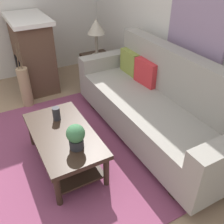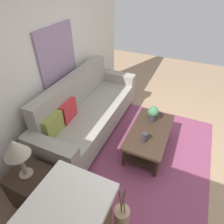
% 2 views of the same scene
% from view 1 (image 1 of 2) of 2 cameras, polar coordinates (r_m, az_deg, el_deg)
% --- Properties ---
extents(ground_plane, '(8.88, 8.88, 0.00)m').
position_cam_1_polar(ground_plane, '(3.02, -19.66, -12.21)').
color(ground_plane, '#9E7F60').
extents(wall_back, '(4.88, 0.10, 2.70)m').
position_cam_1_polar(wall_back, '(3.21, 17.58, 19.31)').
color(wall_back, silver).
rests_on(wall_back, ground_plane).
extents(area_rug, '(2.55, 2.08, 0.01)m').
position_cam_1_polar(area_rug, '(3.07, -10.55, -9.38)').
color(area_rug, '#843D5B').
rests_on(area_rug, ground_plane).
extents(couch, '(2.43, 0.84, 1.08)m').
position_cam_1_polar(couch, '(3.12, 9.58, 1.51)').
color(couch, gray).
rests_on(couch, ground_plane).
extents(throw_pillow_olive, '(0.36, 0.12, 0.32)m').
position_cam_1_polar(throw_pillow_olive, '(3.63, 4.17, 11.11)').
color(throw_pillow_olive, olive).
rests_on(throw_pillow_olive, couch).
extents(throw_pillow_crimson, '(0.37, 0.15, 0.32)m').
position_cam_1_polar(throw_pillow_crimson, '(3.34, 7.73, 8.79)').
color(throw_pillow_crimson, red).
rests_on(throw_pillow_crimson, couch).
extents(coffee_table, '(1.10, 0.60, 0.43)m').
position_cam_1_polar(coffee_table, '(2.77, -10.71, -6.49)').
color(coffee_table, '#332319').
rests_on(coffee_table, ground_plane).
extents(tabletop_vase, '(0.08, 0.08, 0.15)m').
position_cam_1_polar(tabletop_vase, '(2.86, -12.42, -0.38)').
color(tabletop_vase, '#2D2D33').
rests_on(tabletop_vase, coffee_table).
extents(potted_plant_tabletop, '(0.18, 0.18, 0.26)m').
position_cam_1_polar(potted_plant_tabletop, '(2.40, -8.16, -5.38)').
color(potted_plant_tabletop, '#2D2D33').
rests_on(potted_plant_tabletop, coffee_table).
extents(side_table, '(0.44, 0.44, 0.56)m').
position_cam_1_polar(side_table, '(4.31, -3.27, 9.16)').
color(side_table, '#332319').
rests_on(side_table, ground_plane).
extents(table_lamp, '(0.28, 0.28, 0.57)m').
position_cam_1_polar(table_lamp, '(4.07, -3.61, 18.34)').
color(table_lamp, gray).
rests_on(table_lamp, side_table).
extents(fireplace, '(1.02, 0.58, 1.16)m').
position_cam_1_polar(fireplace, '(4.41, -17.41, 12.55)').
color(fireplace, brown).
rests_on(fireplace, ground_plane).
extents(floor_vase, '(0.16, 0.16, 0.60)m').
position_cam_1_polar(floor_vase, '(3.96, -18.93, 5.23)').
color(floor_vase, tan).
rests_on(floor_vase, ground_plane).
extents(floor_vase_branch_a, '(0.03, 0.04, 0.36)m').
position_cam_1_polar(floor_vase_branch_a, '(3.74, -20.23, 11.58)').
color(floor_vase_branch_a, brown).
rests_on(floor_vase_branch_a, floor_vase).
extents(floor_vase_branch_b, '(0.01, 0.05, 0.36)m').
position_cam_1_polar(floor_vase_branch_b, '(3.77, -20.06, 11.78)').
color(floor_vase_branch_b, brown).
rests_on(floor_vase_branch_b, floor_vase).
extents(floor_vase_branch_c, '(0.02, 0.04, 0.36)m').
position_cam_1_polar(floor_vase_branch_c, '(3.77, -20.58, 11.65)').
color(floor_vase_branch_c, brown).
rests_on(floor_vase_branch_c, floor_vase).
extents(framed_painting, '(0.86, 0.03, 0.83)m').
position_cam_1_polar(framed_painting, '(3.04, 18.94, 20.00)').
color(framed_painting, gray).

